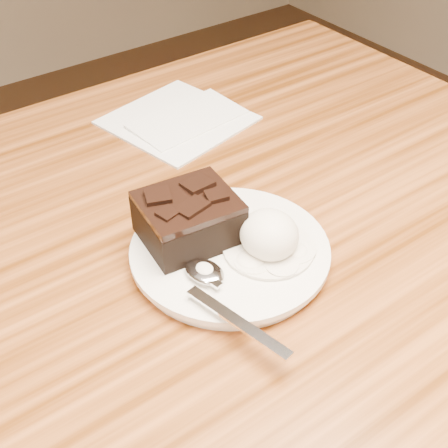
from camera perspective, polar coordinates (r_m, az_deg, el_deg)
plate at (r=0.63m, az=0.54°, el=-2.68°), size 0.20×0.20×0.02m
brownie at (r=0.63m, az=-3.23°, el=0.27°), size 0.10×0.09×0.04m
ice_cream_scoop at (r=0.61m, az=4.13°, el=-0.98°), size 0.06×0.06×0.05m
melt_puddle at (r=0.63m, az=4.06°, el=-2.26°), size 0.09×0.09×0.00m
spoon at (r=0.59m, az=-1.77°, el=-4.46°), size 0.06×0.17×0.01m
napkin at (r=0.86m, az=-4.23°, el=9.48°), size 0.19×0.19×0.01m
crumb_a at (r=0.63m, az=6.71°, el=-2.13°), size 0.01×0.01×0.00m
crumb_b at (r=0.62m, az=6.90°, el=-3.18°), size 0.01×0.01×0.00m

